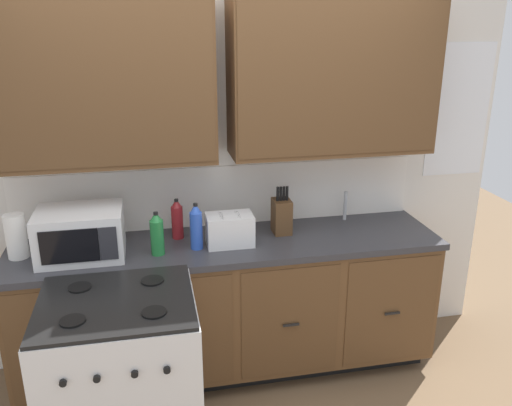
% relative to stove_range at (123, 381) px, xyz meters
% --- Properties ---
extents(ground_plane, '(8.00, 8.00, 0.00)m').
position_rel_stove_range_xyz_m(ground_plane, '(0.65, 0.33, -0.47)').
color(ground_plane, brown).
extents(wall_unit, '(3.81, 0.40, 2.53)m').
position_rel_stove_range_xyz_m(wall_unit, '(0.65, 0.83, 1.19)').
color(wall_unit, white).
rests_on(wall_unit, ground_plane).
extents(counter_run, '(2.64, 0.64, 0.92)m').
position_rel_stove_range_xyz_m(counter_run, '(0.65, 0.63, 0.00)').
color(counter_run, black).
rests_on(counter_run, ground_plane).
extents(stove_range, '(0.76, 0.68, 0.95)m').
position_rel_stove_range_xyz_m(stove_range, '(0.00, 0.00, 0.00)').
color(stove_range, white).
rests_on(stove_range, ground_plane).
extents(microwave, '(0.48, 0.37, 0.28)m').
position_rel_stove_range_xyz_m(microwave, '(-0.21, 0.60, 0.59)').
color(microwave, white).
rests_on(microwave, counter_run).
extents(toaster, '(0.28, 0.18, 0.19)m').
position_rel_stove_range_xyz_m(toaster, '(0.65, 0.59, 0.55)').
color(toaster, white).
rests_on(toaster, counter_run).
extents(knife_block, '(0.11, 0.14, 0.31)m').
position_rel_stove_range_xyz_m(knife_block, '(1.01, 0.71, 0.57)').
color(knife_block, '#52361E').
rests_on(knife_block, counter_run).
extents(sink_faucet, '(0.02, 0.02, 0.20)m').
position_rel_stove_range_xyz_m(sink_faucet, '(1.48, 0.84, 0.55)').
color(sink_faucet, '#B2B5BA').
rests_on(sink_faucet, counter_run).
extents(paper_towel_roll, '(0.12, 0.12, 0.26)m').
position_rel_stove_range_xyz_m(paper_towel_roll, '(-0.56, 0.65, 0.58)').
color(paper_towel_roll, white).
rests_on(paper_towel_roll, counter_run).
extents(bottle_blue, '(0.07, 0.07, 0.28)m').
position_rel_stove_range_xyz_m(bottle_blue, '(0.45, 0.57, 0.59)').
color(bottle_blue, blue).
rests_on(bottle_blue, counter_run).
extents(bottle_green, '(0.08, 0.08, 0.26)m').
position_rel_stove_range_xyz_m(bottle_green, '(0.22, 0.53, 0.58)').
color(bottle_green, '#237A38').
rests_on(bottle_green, counter_run).
extents(bottle_red, '(0.07, 0.07, 0.26)m').
position_rel_stove_range_xyz_m(bottle_red, '(0.35, 0.75, 0.58)').
color(bottle_red, maroon).
rests_on(bottle_red, counter_run).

